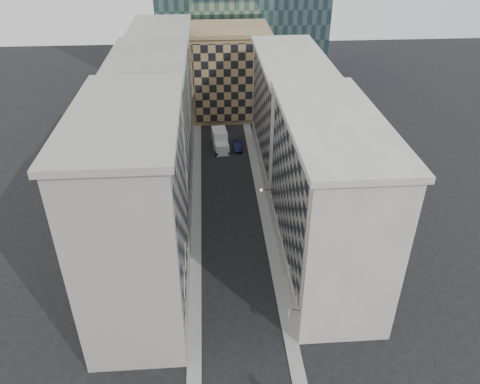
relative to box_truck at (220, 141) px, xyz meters
name	(u,v)px	position (x,y,z in m)	size (l,w,h in m)	color
ground	(245,363)	(0.76, -49.96, -1.54)	(260.00, 260.00, 0.00)	black
sidewalk_west	(196,205)	(-4.49, -19.96, -1.47)	(1.50, 100.00, 0.15)	gray
sidewalk_east	(263,203)	(6.01, -19.96, -1.47)	(1.50, 100.00, 0.15)	gray
bldg_left_a	(138,214)	(-10.12, -38.96, 10.28)	(10.80, 22.80, 23.70)	#A39F92
bldg_left_b	(155,133)	(-10.12, -16.96, 9.78)	(10.80, 22.80, 22.70)	gray
bldg_left_c	(165,87)	(-10.12, 5.04, 9.28)	(10.80, 22.80, 21.70)	#A39F92
bldg_right_a	(325,198)	(11.64, -34.96, 8.78)	(10.80, 26.80, 20.70)	#B4B0A5
bldg_right_b	(289,115)	(11.65, -7.96, 8.30)	(10.80, 28.80, 19.70)	#B4B0A5
tan_block	(229,72)	(2.76, 17.94, 7.89)	(16.80, 14.80, 18.80)	#A08554
flagpoles_left	(185,269)	(-5.14, -43.96, 6.46)	(0.10, 6.33, 2.33)	gray
bracket_lamp	(262,190)	(5.14, -25.96, 4.66)	(1.98, 0.36, 0.36)	black
box_truck	(220,141)	(0.00, 0.00, 0.00)	(3.29, 6.71, 3.55)	white
dark_car	(237,146)	(3.28, -0.63, -0.83)	(1.51, 4.33, 1.43)	#10153C
shop_sign	(290,313)	(5.72, -46.96, 2.29)	(1.25, 0.71, 0.81)	black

